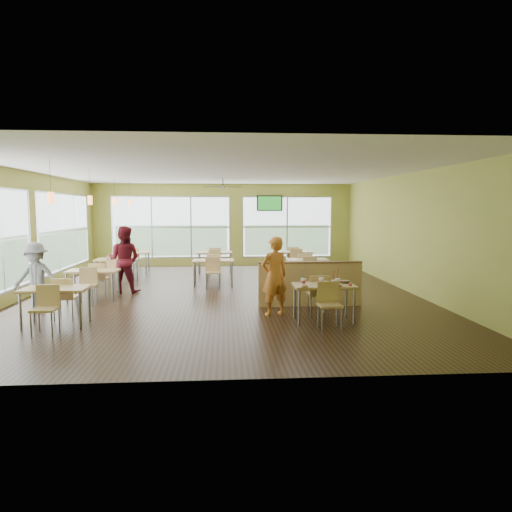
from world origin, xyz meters
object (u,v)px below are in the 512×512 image
object	(u,v)px
food_basket	(345,282)
main_table	(324,290)
half_wall_divider	(310,284)
man_plaid	(274,276)

from	to	relation	value
food_basket	main_table	bearing A→B (deg)	-162.50
half_wall_divider	food_basket	world-z (taller)	half_wall_divider
main_table	half_wall_divider	distance (m)	1.45
man_plaid	main_table	bearing A→B (deg)	123.83
half_wall_divider	food_basket	bearing A→B (deg)	-70.72
half_wall_divider	man_plaid	xyz separation A→B (m)	(-0.92, -0.83, 0.31)
half_wall_divider	man_plaid	world-z (taller)	man_plaid
main_table	food_basket	world-z (taller)	main_table
main_table	food_basket	size ratio (longest dim) A/B	6.88
man_plaid	food_basket	world-z (taller)	man_plaid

